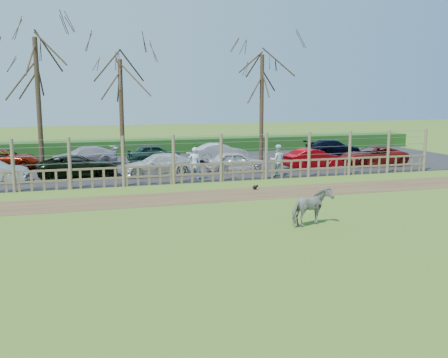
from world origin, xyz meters
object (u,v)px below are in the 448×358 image
object	(u,v)px
car_9	(84,156)
car_2	(78,166)
car_13	(333,148)
zebra	(312,207)
car_3	(158,165)
car_5	(313,158)
visitor_a	(195,163)
tree_right	(262,83)
car_8	(4,159)
car_4	(236,162)
car_6	(372,156)
tree_mid	(121,88)
crow	(255,187)
tree_left	(37,73)
car_10	(154,153)
car_11	(220,152)
visitor_b	(277,160)

from	to	relation	value
car_9	car_2	bearing A→B (deg)	-12.72
car_13	zebra	bearing A→B (deg)	153.19
car_3	car_5	bearing A→B (deg)	88.18
visitor_a	tree_right	bearing A→B (deg)	-123.22
zebra	car_8	distance (m)	20.93
car_4	tree_right	bearing A→B (deg)	-37.52
car_4	car_9	distance (m)	9.94
car_2	zebra	bearing A→B (deg)	-153.03
tree_right	car_6	bearing A→B (deg)	-26.44
tree_mid	car_4	bearing A→B (deg)	-24.66
visitor_a	car_3	bearing A→B (deg)	-36.71
zebra	car_13	world-z (taller)	zebra
crow	car_3	distance (m)	6.54
tree_left	car_4	xyz separation A→B (m)	(10.67, -1.83, -4.98)
crow	car_10	size ratio (longest dim) A/B	0.08
tree_left	visitor_a	size ratio (longest dim) A/B	4.57
tree_left	visitor_a	bearing A→B (deg)	-25.73
car_5	car_11	xyz separation A→B (m)	(-4.46, 4.92, 0.00)
tree_mid	car_11	distance (m)	8.19
visitor_b	car_8	size ratio (longest dim) A/B	0.40
visitor_a	car_9	world-z (taller)	visitor_a
car_13	car_5	bearing A→B (deg)	144.70
zebra	car_11	xyz separation A→B (m)	(1.70, 17.05, -0.01)
car_3	car_5	size ratio (longest dim) A/B	1.14
zebra	visitor_b	xyz separation A→B (m)	(2.97, 10.14, 0.25)
tree_mid	car_4	distance (m)	8.00
car_3	car_8	world-z (taller)	same
car_3	car_10	distance (m)	5.48
car_5	car_6	world-z (taller)	same
tree_right	car_13	distance (m)	7.99
tree_right	crow	xyz separation A→B (m)	(-3.58, -8.59, -5.13)
visitor_b	car_4	xyz separation A→B (m)	(-1.78, 1.93, -0.26)
car_9	car_13	xyz separation A→B (m)	(17.49, -0.24, 0.00)
tree_mid	car_13	bearing A→B (deg)	8.42
car_2	car_9	world-z (taller)	same
car_6	car_11	size ratio (longest dim) A/B	1.19
visitor_a	car_9	xyz separation A→B (m)	(-5.47, 7.25, -0.26)
car_4	car_6	xyz separation A→B (m)	(9.18, 0.17, 0.00)
zebra	car_8	size ratio (longest dim) A/B	0.36
car_10	car_2	bearing A→B (deg)	128.85
tree_mid	car_2	bearing A→B (deg)	-140.91
car_8	car_13	distance (m)	22.17
car_6	tree_right	bearing A→B (deg)	-112.50
visitor_a	car_11	bearing A→B (deg)	-102.03
tree_right	car_2	bearing A→B (deg)	-167.29
visitor_a	car_10	bearing A→B (deg)	-68.22
tree_mid	crow	size ratio (longest dim) A/B	24.61
car_8	car_13	xyz separation A→B (m)	(22.17, -0.07, 0.00)
car_3	car_8	size ratio (longest dim) A/B	0.96
car_2	car_4	xyz separation A→B (m)	(8.78, -0.72, 0.00)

